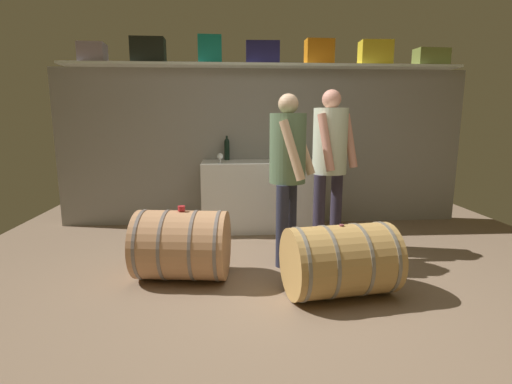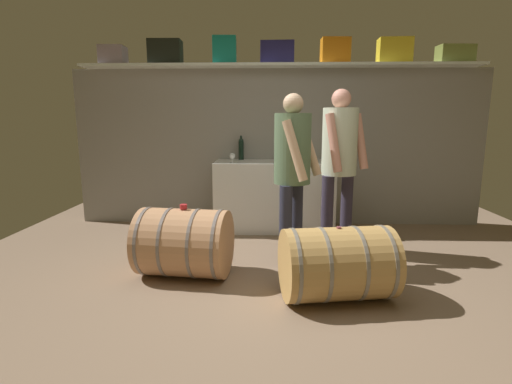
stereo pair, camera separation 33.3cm
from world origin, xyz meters
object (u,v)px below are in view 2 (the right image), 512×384
(toolcase_navy, at_px, (277,53))
(tasting_cup, at_px, (183,207))
(toolcase_yellow, at_px, (394,51))
(toolcase_olive, at_px, (455,54))
(toolcase_teal, at_px, (225,51))
(winemaker_pouring, at_px, (340,154))
(work_cabinet, at_px, (274,196))
(visitor_tasting, at_px, (293,162))
(wine_glass, at_px, (232,156))
(toolcase_black, at_px, (165,52))
(wine_barrel_far, at_px, (337,264))
(wine_bottle_dark, at_px, (241,148))
(toolcase_grey, at_px, (113,56))
(wine_barrel_near, at_px, (184,242))
(toolcase_orange, at_px, (335,51))

(toolcase_navy, xyz_separation_m, tasting_cup, (-0.86, -1.75, -1.58))
(toolcase_yellow, height_order, toolcase_olive, toolcase_yellow)
(toolcase_teal, distance_m, toolcase_navy, 0.66)
(toolcase_teal, distance_m, winemaker_pouring, 2.04)
(tasting_cup, bearing_deg, winemaker_pouring, 26.18)
(work_cabinet, xyz_separation_m, visitor_tasting, (0.16, -1.19, 0.57))
(wine_glass, xyz_separation_m, tasting_cup, (-0.31, -1.36, -0.32))
(work_cabinet, bearing_deg, visitor_tasting, -82.23)
(toolcase_black, xyz_separation_m, wine_glass, (0.87, -0.39, -1.27))
(wine_barrel_far, xyz_separation_m, visitor_tasting, (-0.32, 0.79, 0.72))
(toolcase_teal, relative_size, toolcase_navy, 0.79)
(toolcase_navy, distance_m, visitor_tasting, 1.85)
(wine_glass, relative_size, visitor_tasting, 0.07)
(toolcase_navy, height_order, toolcase_yellow, toolcase_yellow)
(toolcase_teal, xyz_separation_m, wine_bottle_dark, (0.20, 0.01, -1.22))
(toolcase_grey, distance_m, toolcase_teal, 1.42)
(wine_glass, bearing_deg, wine_barrel_near, -103.06)
(wine_barrel_far, bearing_deg, toolcase_black, 121.60)
(toolcase_teal, bearing_deg, work_cabinet, -20.61)
(winemaker_pouring, bearing_deg, toolcase_navy, -96.40)
(wine_glass, bearing_deg, toolcase_olive, 8.04)
(wine_glass, distance_m, winemaker_pouring, 1.34)
(toolcase_black, distance_m, wine_barrel_far, 3.46)
(toolcase_olive, relative_size, tasting_cup, 6.70)
(wine_bottle_dark, relative_size, wine_barrel_near, 0.36)
(toolcase_yellow, height_order, wine_barrel_near, toolcase_yellow)
(toolcase_black, height_order, winemaker_pouring, toolcase_black)
(toolcase_grey, xyz_separation_m, toolcase_black, (0.67, 0.00, 0.04))
(toolcase_grey, height_order, toolcase_navy, toolcase_navy)
(toolcase_olive, bearing_deg, wine_bottle_dark, 175.94)
(toolcase_olive, bearing_deg, wine_glass, -175.71)
(toolcase_olive, bearing_deg, work_cabinet, -178.68)
(toolcase_orange, height_order, wine_barrel_near, toolcase_orange)
(toolcase_orange, relative_size, work_cabinet, 0.23)
(tasting_cup, bearing_deg, toolcase_orange, 47.93)
(work_cabinet, relative_size, winemaker_pouring, 0.87)
(wine_bottle_dark, distance_m, wine_glass, 0.41)
(toolcase_black, relative_size, toolcase_orange, 1.16)
(toolcase_olive, relative_size, wine_barrel_near, 0.49)
(wine_barrel_near, xyz_separation_m, visitor_tasting, (0.99, 0.36, 0.70))
(toolcase_navy, distance_m, toolcase_olive, 2.19)
(toolcase_orange, bearing_deg, wine_barrel_near, -134.88)
(toolcase_teal, height_order, work_cabinet, toolcase_teal)
(toolcase_yellow, xyz_separation_m, wine_barrel_near, (-2.31, -1.75, -1.93))
(toolcase_grey, relative_size, visitor_tasting, 0.18)
(toolcase_black, height_order, toolcase_olive, toolcase_black)
(toolcase_teal, relative_size, toolcase_yellow, 0.83)
(toolcase_grey, distance_m, visitor_tasting, 2.88)
(toolcase_olive, distance_m, wine_glass, 3.03)
(toolcase_navy, bearing_deg, toolcase_black, -177.94)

